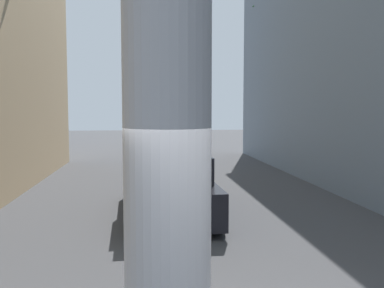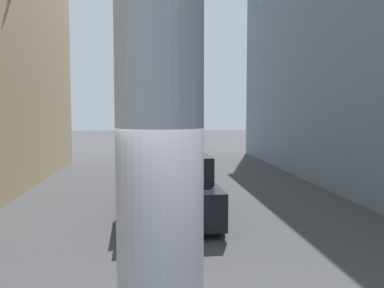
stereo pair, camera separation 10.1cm
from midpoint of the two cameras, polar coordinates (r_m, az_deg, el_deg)
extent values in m
plane|color=#424244|center=(13.57, -2.08, -6.63)|extent=(83.60, 83.60, 0.00)
cylinder|color=black|center=(12.62, -8.49, -6.06)|extent=(0.25, 0.65, 0.64)
cylinder|color=black|center=(12.75, 0.09, -5.90)|extent=(0.25, 0.65, 0.64)
cylinder|color=black|center=(9.25, -8.49, -10.00)|extent=(0.25, 0.65, 0.64)
cylinder|color=black|center=(9.44, 3.25, -9.66)|extent=(0.25, 0.65, 0.64)
cube|color=black|center=(10.92, -3.50, -6.41)|extent=(2.19, 4.99, 0.80)
cube|color=black|center=(10.44, -3.34, -3.02)|extent=(1.91, 2.14, 0.60)
cylinder|color=brown|center=(24.06, 10.43, 8.40)|extent=(0.72, 0.48, 8.55)
ellipsoid|color=#28662D|center=(24.72, 12.26, 17.86)|extent=(1.15, 0.39, 0.68)
ellipsoid|color=#2F672D|center=(25.08, 11.37, 17.63)|extent=(0.97, 1.10, 0.74)
ellipsoid|color=#205D2D|center=(25.01, 9.97, 17.76)|extent=(0.72, 1.21, 0.66)
ellipsoid|color=#2C7A2D|center=(24.55, 9.33, 18.14)|extent=(1.25, 0.70, 0.52)
ellipsoid|color=#326A2D|center=(24.07, 9.86, 18.29)|extent=(1.16, 0.94, 0.65)
ellipsoid|color=#25722D|center=(24.21, 12.12, 18.29)|extent=(1.04, 1.16, 0.51)
camera|label=1|loc=(0.05, -90.31, -0.03)|focal=40.00mm
camera|label=2|loc=(0.05, 89.69, 0.03)|focal=40.00mm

